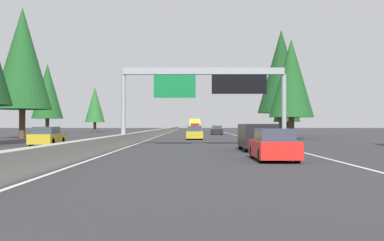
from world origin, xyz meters
name	(u,v)px	position (x,y,z in m)	size (l,w,h in m)	color
ground_plane	(155,137)	(60.00, 0.00, 0.00)	(320.00, 320.00, 0.00)	#2D2D30
median_barrier	(163,131)	(80.00, 0.30, 0.45)	(180.00, 0.56, 0.90)	#9E9B93
shoulder_stripe_right	(235,135)	(70.00, -11.52, 0.01)	(160.00, 0.16, 0.01)	silver
shoulder_stripe_median	(162,135)	(70.00, -0.25, 0.01)	(160.00, 0.16, 0.01)	silver
sign_gantry_overhead	(206,84)	(32.79, -6.04, 4.77)	(0.50, 12.68, 5.99)	gray
sedan_distant_b	(274,146)	(18.25, -8.78, 0.68)	(4.40, 1.80, 1.47)	red
minivan_far_right	(257,136)	(26.31, -9.07, 0.95)	(5.00, 1.95, 1.69)	black
sedan_near_center	(217,130)	(73.46, -8.85, 0.68)	(4.40, 1.80, 1.47)	black
bus_far_left	(195,124)	(125.28, -5.64, 1.72)	(11.50, 2.55, 3.10)	white
sedan_mid_left	(196,130)	(74.30, -5.53, 0.68)	(4.40, 1.80, 1.47)	silver
box_truck_distant_a	(194,125)	(110.84, -5.35, 1.61)	(8.50, 2.40, 2.95)	gold
pickup_far_center	(195,128)	(98.39, -5.46, 0.91)	(5.60, 2.00, 1.86)	maroon
sedan_mid_center	(195,133)	(48.93, -5.21, 0.68)	(4.40, 1.80, 1.47)	#AD931E
oncoming_near	(47,137)	(34.00, 6.51, 0.68)	(4.40, 1.80, 1.47)	#AD931E
conifer_right_near	(291,78)	(49.07, -15.91, 6.78)	(4.91, 4.91, 11.16)	#4C3823
conifer_right_mid	(281,71)	(61.34, -17.06, 8.87)	(6.42, 6.42, 14.59)	#4C3823
conifer_right_far	(287,98)	(70.03, -19.50, 5.69)	(4.12, 4.12, 9.37)	#4C3823
conifer_left_near	(22,58)	(54.13, 15.68, 9.67)	(6.99, 6.99, 15.89)	#4C3823
conifer_left_mid	(47,91)	(79.52, 20.37, 7.45)	(5.39, 5.39, 12.26)	#4C3823
conifer_left_far	(95,105)	(99.38, 16.17, 5.91)	(4.28, 4.28, 9.73)	#4C3823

